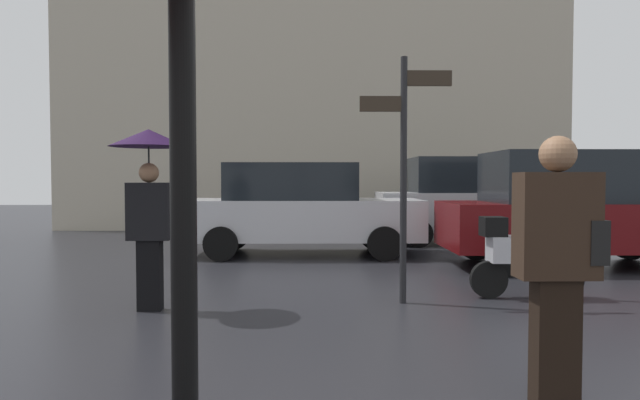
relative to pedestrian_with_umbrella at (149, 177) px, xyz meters
The scene contains 7 objects.
pedestrian_with_umbrella is the anchor object (origin of this frame).
pedestrian_with_bag 4.36m from the pedestrian_with_umbrella, 38.43° to the right, with size 0.53×0.24×1.74m.
parked_scooter 4.57m from the pedestrian_with_umbrella, ahead, with size 1.41×0.32×1.23m.
parked_car_left 4.87m from the pedestrian_with_umbrella, 70.93° to the left, with size 4.54×1.86×1.78m.
parked_car_right 8.56m from the pedestrian_with_umbrella, 49.90° to the left, with size 4.43×1.83×1.98m.
parked_car_distant 6.86m from the pedestrian_with_umbrella, 25.69° to the left, with size 4.38×1.93×1.93m.
street_signpost 2.93m from the pedestrian_with_umbrella, ahead, with size 1.08×0.08×2.91m.
Camera 1 is at (-0.02, -2.37, 1.47)m, focal length 30.95 mm.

